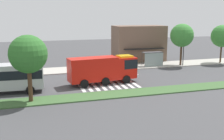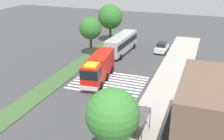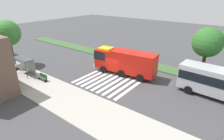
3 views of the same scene
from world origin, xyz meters
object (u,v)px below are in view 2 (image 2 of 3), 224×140
bench_near_shelter (146,112)px  parked_car_west (162,47)px  bus_stop_shelter (136,121)px  transit_bus (122,43)px  median_tree_far_west (110,17)px  street_lamp (107,137)px  sidewalk_tree_west (113,115)px  fire_truck (98,67)px  median_tree_west (90,28)px

bench_near_shelter → parked_car_west: bearing=-173.6°
bus_stop_shelter → transit_bus: bearing=-158.4°
parked_car_west → bench_near_shelter: 23.91m
parked_car_west → transit_bus: size_ratio=0.41×
bus_stop_shelter → median_tree_far_west: bearing=-155.0°
bus_stop_shelter → bench_near_shelter: size_ratio=2.19×
street_lamp → sidewalk_tree_west: bearing=120.8°
sidewalk_tree_west → bench_near_shelter: bearing=177.0°
bus_stop_shelter → sidewalk_tree_west: 6.33m
fire_truck → median_tree_far_west: size_ratio=1.23×
fire_truck → median_tree_west: median_tree_west is taller
fire_truck → bench_near_shelter: fire_truck is taller
bench_near_shelter → median_tree_west: (-16.95, -14.38, 4.58)m
street_lamp → median_tree_far_west: bearing=-159.6°
transit_bus → bench_near_shelter: size_ratio=6.57×
parked_car_west → bench_near_shelter: size_ratio=2.69×
bench_near_shelter → transit_bus: bearing=-154.6°
bus_stop_shelter → bench_near_shelter: (-4.00, -0.00, -1.30)m
sidewalk_tree_west → street_lamp: bearing=-59.2°
parked_car_west → median_tree_far_west: (-3.08, -11.70, 4.51)m
fire_truck → sidewalk_tree_west: bearing=20.2°
parked_car_west → median_tree_far_west: 12.91m
fire_truck → transit_bus: fire_truck is taller
fire_truck → street_lamp: 18.55m
transit_bus → bench_near_shelter: 22.80m
fire_truck → median_tree_far_west: 20.64m
street_lamp → median_tree_far_west: (-36.29, -13.49, 1.97)m
parked_car_west → sidewalk_tree_west: bearing=5.5°
fire_truck → bench_near_shelter: bearing=43.9°
median_tree_far_west → fire_truck: bearing=15.9°
bench_near_shelter → street_lamp: street_lamp is taller
parked_car_west → median_tree_far_west: median_tree_far_west is taller
bus_stop_shelter → median_tree_far_west: 34.21m
bus_stop_shelter → median_tree_west: median_tree_west is taller
street_lamp → median_tree_west: 29.70m
median_tree_west → parked_car_west: bearing=120.2°
median_tree_far_west → bench_near_shelter: bearing=28.2°
parked_car_west → street_lamp: bearing=4.8°
median_tree_far_west → sidewalk_tree_west: bearing=21.1°
street_lamp → sidewalk_tree_west: size_ratio=0.76×
median_tree_west → transit_bus: bearing=127.9°
transit_bus → sidewalk_tree_west: sidewalk_tree_west is taller
transit_bus → street_lamp: size_ratio=1.88×
bus_stop_shelter → median_tree_west: (-20.95, -14.38, 3.29)m
street_lamp → median_tree_west: (-26.41, -13.49, 1.70)m
median_tree_west → median_tree_far_west: bearing=-180.0°
street_lamp → fire_truck: bearing=-154.7°
parked_car_west → bus_stop_shelter: (27.76, 2.69, 0.96)m
bench_near_shelter → median_tree_west: median_tree_west is taller
sidewalk_tree_west → bus_stop_shelter: bearing=174.6°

